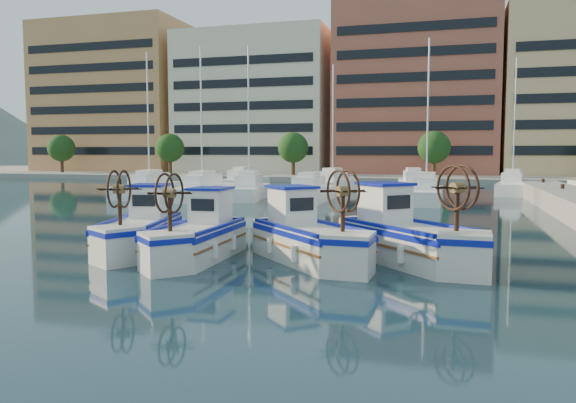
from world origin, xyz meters
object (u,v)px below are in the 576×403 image
Objects in this scene: fishing_boat_b at (198,235)px; fishing_boat_c at (308,236)px; fishing_boat_d at (407,235)px; fishing_boat_a at (141,229)px.

fishing_boat_c is at bearing 7.53° from fishing_boat_b.
fishing_boat_b is 0.99× the size of fishing_boat_c.
fishing_boat_d reaches higher than fishing_boat_c.
fishing_boat_a is at bearing 163.38° from fishing_boat_b.
fishing_boat_c reaches higher than fishing_boat_a.
fishing_boat_a is 2.68m from fishing_boat_b.
fishing_boat_d reaches higher than fishing_boat_a.
fishing_boat_b is at bearing 147.48° from fishing_boat_d.
fishing_boat_c reaches higher than fishing_boat_b.
fishing_boat_c is at bearing 149.36° from fishing_boat_d.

